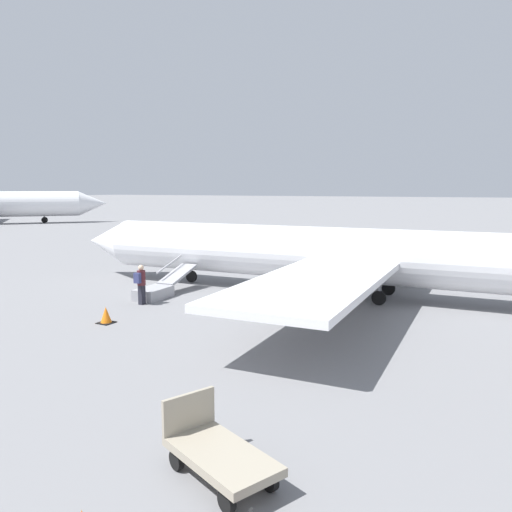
{
  "coord_description": "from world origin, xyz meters",
  "views": [
    {
      "loc": [
        -7.84,
        22.16,
        5.01
      ],
      "look_at": [
        3.57,
        1.02,
        1.76
      ],
      "focal_mm": 35.0,
      "sensor_mm": 36.0,
      "label": 1
    }
  ],
  "objects_px": {
    "luggage_cart": "(217,452)",
    "airplane_main": "(353,255)",
    "boarding_stairs": "(159,289)",
    "passenger": "(141,282)"
  },
  "relations": [
    {
      "from": "luggage_cart",
      "to": "airplane_main",
      "type": "bearing_deg",
      "value": -58.3
    },
    {
      "from": "airplane_main",
      "to": "boarding_stairs",
      "type": "xyz_separation_m",
      "value": [
        7.95,
        4.27,
        -1.61
      ]
    },
    {
      "from": "luggage_cart",
      "to": "boarding_stairs",
      "type": "bearing_deg",
      "value": -24.21
    },
    {
      "from": "boarding_stairs",
      "to": "passenger",
      "type": "xyz_separation_m",
      "value": [
        -0.35,
        1.59,
        0.63
      ]
    },
    {
      "from": "boarding_stairs",
      "to": "passenger",
      "type": "relative_size",
      "value": 2.34
    },
    {
      "from": "boarding_stairs",
      "to": "luggage_cart",
      "type": "distance_m",
      "value": 15.2
    },
    {
      "from": "passenger",
      "to": "luggage_cart",
      "type": "xyz_separation_m",
      "value": [
        -10.04,
        9.5,
        -0.54
      ]
    },
    {
      "from": "airplane_main",
      "to": "boarding_stairs",
      "type": "bearing_deg",
      "value": 24.94
    },
    {
      "from": "airplane_main",
      "to": "luggage_cart",
      "type": "relative_size",
      "value": 12.36
    },
    {
      "from": "airplane_main",
      "to": "luggage_cart",
      "type": "bearing_deg",
      "value": 95.7
    }
  ]
}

